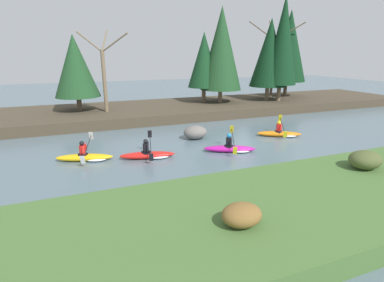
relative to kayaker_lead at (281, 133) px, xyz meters
name	(u,v)px	position (x,y,z in m)	size (l,w,h in m)	color
ground_plane	(249,145)	(-2.85, -0.87, -0.20)	(90.00, 90.00, 0.00)	slate
riverbank_near	(360,192)	(-2.85, -8.11, 0.13)	(44.00, 5.50, 0.66)	#476B33
riverbank_far	(186,109)	(-2.85, 9.59, 0.17)	(44.00, 8.15, 0.74)	#473D2D
conifer_tree_far_left	(75,66)	(-11.56, 9.75, 3.91)	(3.34, 3.34, 5.67)	brown
conifer_tree_left	(204,60)	(-0.87, 10.19, 4.26)	(2.85, 2.85, 6.10)	brown
conifer_tree_mid_left	(221,49)	(0.53, 9.63, 5.21)	(3.69, 3.69, 8.19)	#7A664C
conifer_tree_centre	(270,53)	(5.29, 9.20, 4.87)	(3.47, 3.47, 7.38)	#7A664C
conifer_tree_mid_right	(283,41)	(6.05, 8.41, 5.92)	(2.87, 2.87, 9.27)	#7A664C
conifer_tree_right	(289,46)	(8.76, 10.93, 5.51)	(3.76, 3.76, 8.43)	brown
bare_tree_upstream	(104,74)	(-9.63, 8.65, 3.40)	(3.35, 3.31, 6.06)	#7A664C
bare_tree_mid_upstream	(273,61)	(7.09, 11.09, 4.12)	(4.17, 4.12, 7.61)	brown
shrub_clump_nearest	(242,215)	(-8.08, -8.86, 0.76)	(1.10, 0.92, 0.60)	brown
shrub_clump_second	(365,160)	(-1.49, -7.08, 0.83)	(1.33, 1.11, 0.72)	#4C562D
kayaker_lead	(281,133)	(0.00, 0.00, 0.00)	(2.68, 1.93, 1.20)	orange
kayaker_middle	(232,148)	(-4.37, -1.59, 0.00)	(2.72, 1.97, 1.20)	#C61999
kayaker_trailing	(150,154)	(-8.67, -0.99, 0.00)	(2.79, 2.06, 1.20)	red
kayaker_far_back	(87,157)	(-11.60, -0.21, 0.00)	(2.77, 2.03, 1.20)	yellow
boulder_midstream	(195,132)	(-5.22, 1.47, 0.21)	(1.46, 1.14, 0.82)	slate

